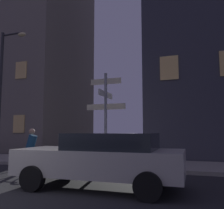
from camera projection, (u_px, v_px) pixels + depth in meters
sidewalk_kerb at (92, 162)px, 11.33m from camera, size 40.00×3.07×0.14m
signpost at (106, 109)px, 10.12m from camera, size 1.70×1.57×3.79m
street_lamp at (3, 83)px, 12.47m from camera, size 1.52×0.28×6.50m
car_far_oncoming at (102, 158)px, 6.55m from camera, size 4.57×2.00×1.45m
cyclist at (32, 151)px, 9.29m from camera, size 1.82×0.36×1.61m
building_left_block at (20, 30)px, 22.57m from camera, size 11.28×8.27×21.52m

